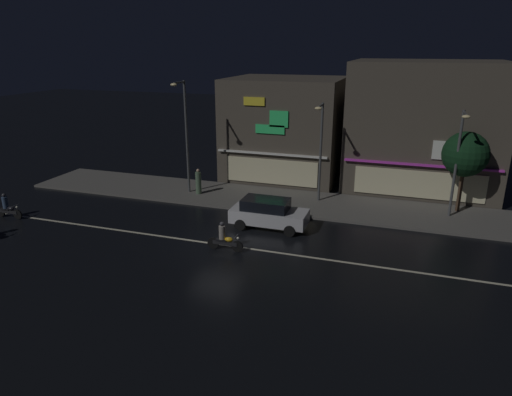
{
  "coord_description": "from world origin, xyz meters",
  "views": [
    {
      "loc": [
        8.82,
        -19.9,
        9.83
      ],
      "look_at": [
        1.24,
        2.94,
        1.72
      ],
      "focal_mm": 31.9,
      "sensor_mm": 36.0,
      "label": 1
    }
  ],
  "objects": [
    {
      "name": "streetlamp_mid",
      "position": [
        3.8,
        8.04,
        3.93
      ],
      "size": [
        0.44,
        1.64,
        6.34
      ],
      "color": "#47494C",
      "rests_on": "sidewalk_far"
    },
    {
      "name": "lane_divider_stripe",
      "position": [
        0.0,
        0.0,
        0.01
      ],
      "size": [
        31.45,
        0.16,
        0.01
      ],
      "primitive_type": "cube",
      "color": "beige",
      "rests_on": "ground"
    },
    {
      "name": "ground_plane",
      "position": [
        0.0,
        0.0,
        0.0
      ],
      "size": [
        140.0,
        140.0,
        0.0
      ],
      "primitive_type": "plane",
      "color": "black"
    },
    {
      "name": "street_tree",
      "position": [
        12.31,
        8.97,
        3.69
      ],
      "size": [
        2.69,
        2.69,
        4.92
      ],
      "color": "#473323",
      "rests_on": "sidewalk_far"
    },
    {
      "name": "streetlamp_west",
      "position": [
        -5.1,
        7.07,
        4.56
      ],
      "size": [
        0.44,
        1.64,
        7.55
      ],
      "color": "#47494C",
      "rests_on": "sidewalk_far"
    },
    {
      "name": "storefront_left_block",
      "position": [
        -0.0,
        13.82,
        3.77
      ],
      "size": [
        8.37,
        7.63,
        7.54
      ],
      "color": "#4C443A",
      "rests_on": "ground"
    },
    {
      "name": "pedestrian_on_sidewalk",
      "position": [
        -4.29,
        7.09,
        0.94
      ],
      "size": [
        0.39,
        0.39,
        1.75
      ],
      "rotation": [
        0.0,
        0.0,
        1.19
      ],
      "color": "#4C664C",
      "rests_on": "sidewalk_far"
    },
    {
      "name": "traffic_cone",
      "position": [
        3.38,
        4.29,
        0.28
      ],
      "size": [
        0.36,
        0.36,
        0.55
      ],
      "primitive_type": "cone",
      "color": "orange",
      "rests_on": "ground"
    },
    {
      "name": "motorcycle_opposite_lane",
      "position": [
        0.71,
        -0.54,
        0.63
      ],
      "size": [
        1.9,
        0.6,
        1.52
      ],
      "rotation": [
        0.0,
        0.0,
        3.12
      ],
      "color": "black",
      "rests_on": "ground"
    },
    {
      "name": "motorcycle_following",
      "position": [
        -13.29,
        -0.4,
        0.63
      ],
      "size": [
        1.9,
        0.6,
        1.52
      ],
      "rotation": [
        0.0,
        0.0,
        3.08
      ],
      "color": "black",
      "rests_on": "ground"
    },
    {
      "name": "streetlamp_east",
      "position": [
        11.77,
        7.64,
        3.9
      ],
      "size": [
        0.44,
        1.64,
        6.28
      ],
      "color": "#47494C",
      "rests_on": "sidewalk_far"
    },
    {
      "name": "storefront_center_block",
      "position": [
        9.93,
        14.22,
        4.42
      ],
      "size": [
        10.11,
        8.43,
        8.84
      ],
      "color": "#4C443A",
      "rests_on": "ground"
    },
    {
      "name": "parked_car_near_kerb",
      "position": [
        1.92,
        3.07,
        0.87
      ],
      "size": [
        4.3,
        1.98,
        1.67
      ],
      "color": "silver",
      "rests_on": "ground"
    },
    {
      "name": "sidewalk_far",
      "position": [
        0.0,
        7.58,
        0.07
      ],
      "size": [
        33.11,
        5.01,
        0.14
      ],
      "primitive_type": "cube",
      "color": "#5B5954",
      "rests_on": "ground"
    }
  ]
}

